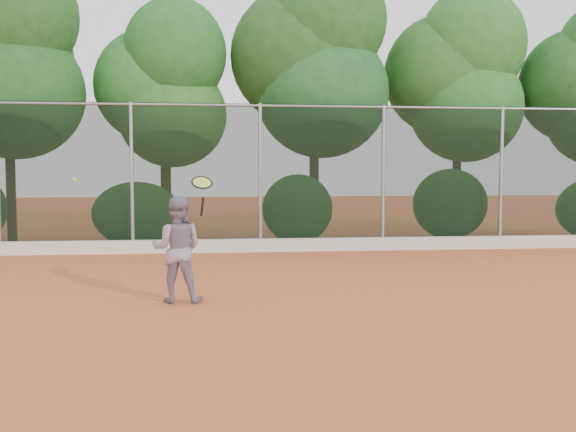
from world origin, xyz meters
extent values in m
plane|color=#C95B2F|center=(0.00, 0.00, 0.00)|extent=(80.00, 80.00, 0.00)
cube|color=silver|center=(0.00, 6.82, 0.15)|extent=(24.00, 0.20, 0.30)
imported|color=gray|center=(-1.61, 1.09, 0.78)|extent=(0.82, 0.67, 1.55)
cube|color=black|center=(0.00, 7.00, 1.75)|extent=(24.00, 0.01, 3.50)
cylinder|color=gray|center=(0.00, 7.00, 3.45)|extent=(24.00, 0.06, 0.06)
cylinder|color=gray|center=(-3.00, 7.00, 1.75)|extent=(0.09, 0.09, 3.50)
cylinder|color=gray|center=(0.00, 7.00, 1.75)|extent=(0.09, 0.09, 3.50)
cylinder|color=gray|center=(3.00, 7.00, 1.75)|extent=(0.09, 0.09, 3.50)
cylinder|color=gray|center=(6.00, 7.00, 1.75)|extent=(0.09, 0.09, 3.50)
cylinder|color=#3F2918|center=(-6.30, 8.90, 1.45)|extent=(0.24, 0.24, 2.90)
ellipsoid|color=#2B6827|center=(-6.10, 8.80, 3.90)|extent=(3.50, 2.90, 3.40)
ellipsoid|color=#2C6526|center=(-6.00, 8.70, 5.80)|extent=(3.10, 2.60, 3.20)
cylinder|color=#432B19|center=(-2.40, 9.30, 1.20)|extent=(0.28, 0.28, 2.40)
ellipsoid|color=#275E20|center=(-2.20, 9.20, 3.40)|extent=(2.90, 2.40, 2.80)
ellipsoid|color=#226021|center=(-2.70, 9.50, 4.20)|extent=(3.20, 2.70, 3.10)
ellipsoid|color=#1C531D|center=(-2.10, 9.00, 5.00)|extent=(2.70, 2.30, 2.90)
cylinder|color=#472C1B|center=(1.60, 9.00, 1.50)|extent=(0.26, 0.26, 3.00)
ellipsoid|color=#2A6E2C|center=(1.80, 8.90, 4.00)|extent=(3.60, 3.00, 3.50)
ellipsoid|color=#2F6024|center=(1.30, 9.20, 5.00)|extent=(3.90, 3.20, 3.80)
ellipsoid|color=#2F6A28|center=(1.90, 8.80, 5.90)|extent=(3.20, 2.70, 3.30)
cylinder|color=#3E2518|center=(5.70, 9.20, 1.35)|extent=(0.24, 0.24, 2.70)
ellipsoid|color=#205B1F|center=(5.90, 9.10, 3.70)|extent=(3.20, 2.70, 3.10)
ellipsoid|color=#20501B|center=(5.40, 9.40, 4.60)|extent=(3.50, 2.90, 3.40)
ellipsoid|color=#215A1E|center=(6.00, 9.00, 5.40)|extent=(3.00, 2.50, 3.10)
ellipsoid|color=#36712B|center=(-3.00, 7.80, 0.85)|extent=(2.20, 1.16, 1.60)
ellipsoid|color=#2E712B|center=(1.00, 7.80, 0.95)|extent=(1.80, 1.04, 1.76)
ellipsoid|color=#2F6024|center=(5.00, 7.80, 1.05)|extent=(2.00, 1.10, 1.84)
cylinder|color=black|center=(-1.24, 0.98, 1.39)|extent=(0.07, 0.21, 0.28)
torus|color=black|center=(-1.24, 0.92, 1.74)|extent=(0.36, 0.33, 0.19)
cylinder|color=#B9D33E|center=(-1.24, 0.92, 1.74)|extent=(0.30, 0.27, 0.15)
sphere|color=gold|center=(-2.96, 0.77, 1.79)|extent=(0.06, 0.06, 0.06)
camera|label=1|loc=(-1.03, -8.27, 1.90)|focal=40.00mm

